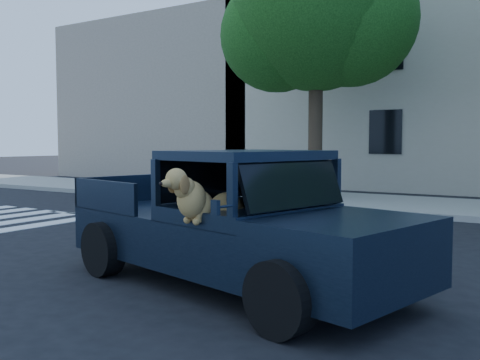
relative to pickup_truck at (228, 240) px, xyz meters
The scene contains 5 objects.
ground 0.97m from the pickup_truck, 11.80° to the left, with size 120.00×120.00×0.00m, color black.
far_sidewalk 9.40m from the pickup_truck, 85.38° to the left, with size 60.00×4.00×0.15m, color gray.
street_tree_left 11.50m from the pickup_truck, 108.18° to the left, with size 6.00×5.20×8.60m.
building_left 22.18m from the pickup_truck, 130.53° to the left, with size 12.00×6.00×8.00m, color tan.
pickup_truck is the anchor object (origin of this frame).
Camera 1 is at (2.97, -5.74, 1.81)m, focal length 40.00 mm.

